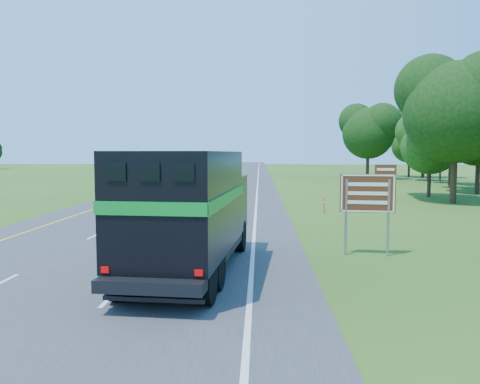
{
  "coord_description": "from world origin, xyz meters",
  "views": [
    {
      "loc": [
        5.75,
        -10.55,
        3.84
      ],
      "look_at": [
        4.68,
        14.85,
        1.71
      ],
      "focal_mm": 35.0,
      "sensor_mm": 36.0,
      "label": 1
    }
  ],
  "objects_px": {
    "horse_truck": "(190,209)",
    "white_suv": "(190,176)",
    "exit_sign": "(368,197)",
    "far_car": "(224,164)"
  },
  "relations": [
    {
      "from": "horse_truck",
      "to": "exit_sign",
      "type": "relative_size",
      "value": 2.6
    },
    {
      "from": "white_suv",
      "to": "exit_sign",
      "type": "relative_size",
      "value": 1.63
    },
    {
      "from": "exit_sign",
      "to": "horse_truck",
      "type": "bearing_deg",
      "value": -147.39
    },
    {
      "from": "horse_truck",
      "to": "white_suv",
      "type": "distance_m",
      "value": 46.91
    },
    {
      "from": "white_suv",
      "to": "far_car",
      "type": "xyz_separation_m",
      "value": [
        -0.8,
        69.28,
        -0.01
      ]
    },
    {
      "from": "white_suv",
      "to": "horse_truck",
      "type": "bearing_deg",
      "value": -80.8
    },
    {
      "from": "exit_sign",
      "to": "far_car",
      "type": "bearing_deg",
      "value": 104.25
    },
    {
      "from": "horse_truck",
      "to": "exit_sign",
      "type": "bearing_deg",
      "value": 30.36
    },
    {
      "from": "white_suv",
      "to": "far_car",
      "type": "relative_size",
      "value": 1.24
    },
    {
      "from": "horse_truck",
      "to": "far_car",
      "type": "height_order",
      "value": "horse_truck"
    }
  ]
}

